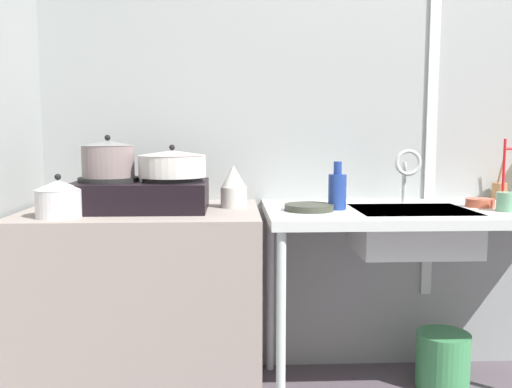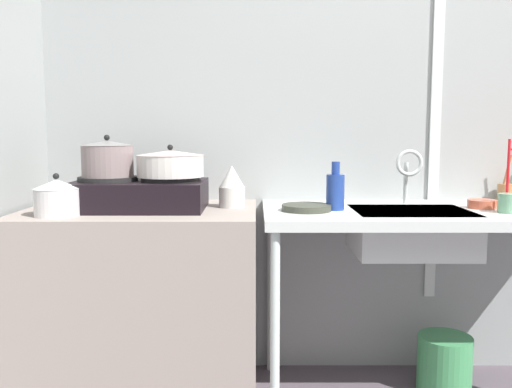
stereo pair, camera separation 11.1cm
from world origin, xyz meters
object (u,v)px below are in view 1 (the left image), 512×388
pot_on_left_burner (108,159)px  pot_beside_stove (59,198)px  cup_by_rack (507,202)px  bottle_by_sink (337,190)px  sink_basin (411,230)px  utensil_jar (499,190)px  small_bowl_on_drainboard (480,203)px  frying_pan (309,207)px  pot_on_right_burner (172,164)px  percolator (234,187)px  faucet (407,167)px  bucket_on_floor (443,360)px  stove (141,194)px

pot_on_left_burner → pot_beside_stove: size_ratio=1.24×
cup_by_rack → bottle_by_sink: 0.69m
sink_basin → utensil_jar: utensil_jar is taller
sink_basin → small_bowl_on_drainboard: size_ratio=3.93×
utensil_jar → frying_pan: bearing=-161.3°
frying_pan → pot_on_right_burner: bearing=174.8°
pot_on_left_burner → percolator: size_ratio=1.20×
faucet → utensil_jar: bearing=15.5°
small_bowl_on_drainboard → bucket_on_floor: small_bowl_on_drainboard is taller
pot_on_right_burner → utensil_jar: pot_on_right_burner is taller
small_bowl_on_drainboard → pot_on_right_burner: bearing=-178.9°
stove → utensil_jar: (1.67, 0.28, -0.02)m
small_bowl_on_drainboard → faucet: bearing=158.6°
stove → frying_pan: stove is taller
pot_beside_stove → utensil_jar: size_ratio=0.80×
pot_on_right_burner → sink_basin: 1.04m
utensil_jar → cup_by_rack: bearing=-112.9°
sink_basin → cup_by_rack: size_ratio=5.79×
cup_by_rack → bottle_by_sink: (-0.68, 0.08, 0.04)m
percolator → utensil_jar: (1.28, 0.22, -0.04)m
cup_by_rack → bottle_by_sink: bottle_by_sink is taller
stove → small_bowl_on_drainboard: stove is taller
cup_by_rack → utensil_jar: 0.42m
pot_on_right_burner → small_bowl_on_drainboard: size_ratio=2.33×
stove → small_bowl_on_drainboard: (1.45, 0.03, -0.05)m
stove → pot_on_left_burner: 0.20m
pot_on_left_burner → small_bowl_on_drainboard: bearing=0.9°
pot_beside_stove → bottle_by_sink: 1.11m
pot_on_right_burner → cup_by_rack: 1.38m
pot_beside_stove → frying_pan: pot_beside_stove is taller
faucet → bucket_on_floor: (0.17, -0.07, -0.88)m
pot_on_right_burner → small_bowl_on_drainboard: (1.32, 0.03, -0.17)m
faucet → small_bowl_on_drainboard: bearing=-21.4°
pot_on_left_burner → pot_beside_stove: pot_on_left_burner is taller
cup_by_rack → bottle_by_sink: bearing=172.9°
faucet → cup_by_rack: (0.34, -0.25, -0.13)m
cup_by_rack → pot_on_right_burner: bearing=175.4°
pot_on_right_burner → bucket_on_floor: bearing=3.0°
percolator → cup_by_rack: (1.12, -0.17, -0.05)m
pot_on_right_burner → percolator: pot_on_right_burner is taller
pot_on_right_burner → stove: bearing=180.0°
stove → cup_by_rack: bearing=-4.2°
pot_beside_stove → faucet: (1.45, 0.33, 0.09)m
stove → percolator: (0.39, 0.06, 0.02)m
percolator → sink_basin: bearing=-7.3°
percolator → utensil_jar: 1.30m
percolator → pot_beside_stove: bearing=-159.9°
sink_basin → faucet: faucet is taller
pot_on_right_burner → bottle_by_sink: pot_on_right_burner is taller
utensil_jar → pot_beside_stove: bearing=-166.6°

